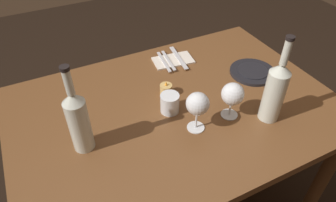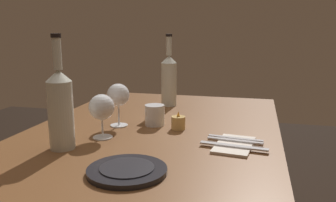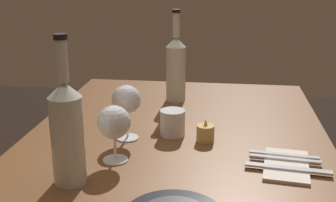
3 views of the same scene
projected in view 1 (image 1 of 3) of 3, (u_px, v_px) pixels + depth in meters
dining_table at (175, 122)px, 1.30m from camera, size 1.30×0.90×0.74m
wine_glass_left at (233, 94)px, 1.14m from camera, size 0.09×0.09×0.15m
wine_glass_right at (198, 105)px, 1.08m from camera, size 0.08×0.08×0.16m
wine_bottle at (78, 120)px, 1.00m from camera, size 0.07×0.07×0.34m
wine_bottle_second at (275, 91)px, 1.11m from camera, size 0.08×0.08×0.35m
water_tumbler at (170, 104)px, 1.20m from camera, size 0.08×0.08×0.08m
votive_candle at (166, 90)px, 1.29m from camera, size 0.05×0.05×0.07m
dinner_plate at (253, 72)px, 1.41m from camera, size 0.21×0.21×0.02m
folded_napkin at (173, 60)px, 1.49m from camera, size 0.20×0.13×0.01m
fork_inner at (169, 60)px, 1.48m from camera, size 0.04×0.18×0.00m
fork_outer at (164, 62)px, 1.47m from camera, size 0.04×0.18×0.00m
table_knife at (179, 58)px, 1.50m from camera, size 0.05×0.21×0.00m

